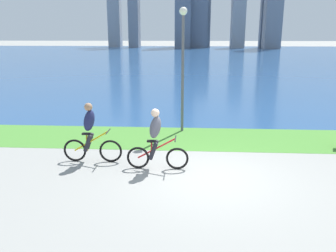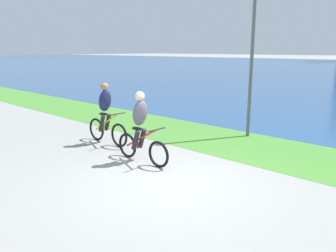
{
  "view_description": "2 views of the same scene",
  "coord_description": "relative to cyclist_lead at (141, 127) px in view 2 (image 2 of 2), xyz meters",
  "views": [
    {
      "loc": [
        -0.48,
        -8.18,
        3.53
      ],
      "look_at": [
        -1.04,
        0.75,
        1.13
      ],
      "focal_mm": 37.41,
      "sensor_mm": 36.0,
      "label": 1
    },
    {
      "loc": [
        4.15,
        -4.49,
        2.55
      ],
      "look_at": [
        -1.0,
        1.07,
        0.81
      ],
      "focal_mm": 35.84,
      "sensor_mm": 36.0,
      "label": 2
    }
  ],
  "objects": [
    {
      "name": "cyclist_trailing",
      "position": [
        -1.86,
        0.42,
        0.01
      ],
      "size": [
        1.66,
        0.52,
        1.68
      ],
      "color": "black",
      "rests_on": "ground"
    },
    {
      "name": "grass_strip_bayside",
      "position": [
        1.34,
        2.85,
        -0.82
      ],
      "size": [
        120.0,
        2.71,
        0.01
      ],
      "primitive_type": "cube",
      "color": "#478433",
      "rests_on": "ground"
    },
    {
      "name": "lamppost_tall",
      "position": [
        0.6,
        3.8,
        1.99
      ],
      "size": [
        0.28,
        0.28,
        4.37
      ],
      "color": "#595960",
      "rests_on": "ground"
    },
    {
      "name": "cyclist_lead",
      "position": [
        0.0,
        0.0,
        0.0
      ],
      "size": [
        1.65,
        0.52,
        1.64
      ],
      "color": "black",
      "rests_on": "ground"
    },
    {
      "name": "ground_plane",
      "position": [
        1.34,
        -0.53,
        -0.83
      ],
      "size": [
        300.0,
        300.0,
        0.0
      ],
      "primitive_type": "plane",
      "color": "gray"
    }
  ]
}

